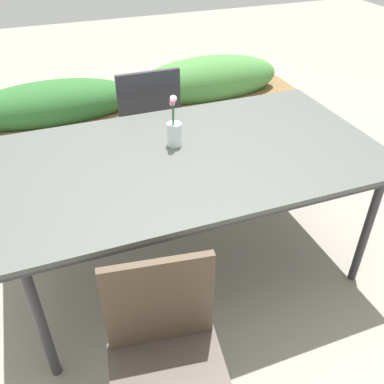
% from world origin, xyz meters
% --- Properties ---
extents(ground_plane, '(12.00, 12.00, 0.00)m').
position_xyz_m(ground_plane, '(0.00, 0.00, 0.00)').
color(ground_plane, gray).
extents(dining_table, '(1.89, 1.06, 0.78)m').
position_xyz_m(dining_table, '(0.09, -0.05, 0.73)').
color(dining_table, '#4C514C').
rests_on(dining_table, ground).
extents(chair_far_side, '(0.43, 0.43, 0.95)m').
position_xyz_m(chair_far_side, '(0.08, 0.78, 0.53)').
color(chair_far_side, '#35343F').
rests_on(chair_far_side, ground).
extents(chair_near_left, '(0.47, 0.47, 0.86)m').
position_xyz_m(chair_near_left, '(-0.32, -0.90, 0.50)').
color(chair_near_left, '#483D38').
rests_on(chair_near_left, ground).
extents(flower_vase, '(0.07, 0.07, 0.27)m').
position_xyz_m(flower_vase, '(0.04, 0.06, 0.86)').
color(flower_vase, silver).
rests_on(flower_vase, dining_table).
extents(planter_box, '(2.87, 0.49, 0.72)m').
position_xyz_m(planter_box, '(0.17, 1.46, 0.33)').
color(planter_box, brown).
rests_on(planter_box, ground).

